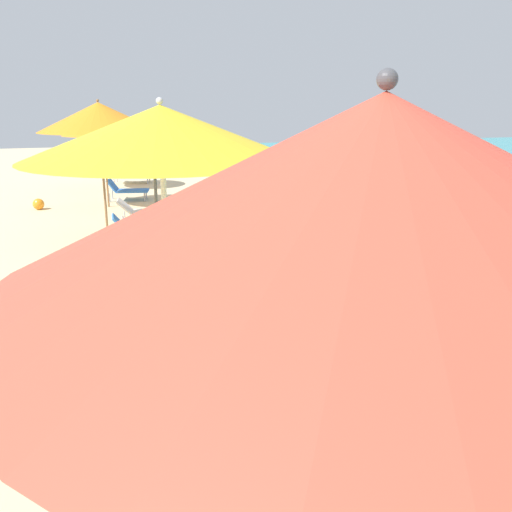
# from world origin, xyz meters

# --- Properties ---
(umbrella_second) EXTENTS (2.31, 2.31, 2.92)m
(umbrella_second) POSITION_xyz_m (0.10, 3.82, 2.58)
(umbrella_second) COLOR #4C4C51
(umbrella_second) RESTS_ON ground
(umbrella_third) EXTENTS (2.37, 2.37, 2.87)m
(umbrella_third) POSITION_xyz_m (-0.09, 7.16, 2.58)
(umbrella_third) COLOR silver
(umbrella_third) RESTS_ON ground
(lounger_third_shoreside) EXTENTS (1.55, 0.78, 0.60)m
(lounger_third_shoreside) POSITION_xyz_m (0.74, 8.39, 0.32)
(lounger_third_shoreside) COLOR white
(lounger_third_shoreside) RESTS_ON ground
(umbrella_fourth) EXTENTS (2.48, 2.48, 2.49)m
(umbrella_fourth) POSITION_xyz_m (0.29, 11.01, 2.19)
(umbrella_fourth) COLOR #4C4C51
(umbrella_fourth) RESTS_ON ground
(lounger_fourth_shoreside) EXTENTS (1.58, 0.96, 0.61)m
(lounger_fourth_shoreside) POSITION_xyz_m (1.04, 12.15, 0.30)
(lounger_fourth_shoreside) COLOR white
(lounger_fourth_shoreside) RESTS_ON ground
(lounger_fourth_inland) EXTENTS (1.46, 0.74, 0.65)m
(lounger_fourth_inland) POSITION_xyz_m (1.23, 9.79, 0.31)
(lounger_fourth_inland) COLOR white
(lounger_fourth_inland) RESTS_ON ground
(umbrella_fifth) EXTENTS (2.48, 2.48, 2.88)m
(umbrella_fifth) POSITION_xyz_m (-0.40, 14.36, 2.52)
(umbrella_fifth) COLOR olive
(umbrella_fifth) RESTS_ON ground
(lounger_fifth_shoreside) EXTENTS (1.41, 0.85, 0.58)m
(lounger_fifth_shoreside) POSITION_xyz_m (0.54, 15.62, 0.30)
(lounger_fifth_shoreside) COLOR white
(lounger_fifth_shoreside) RESTS_ON ground
(lounger_fifth_inland) EXTENTS (1.42, 0.67, 0.69)m
(lounger_fifth_inland) POSITION_xyz_m (0.32, 13.22, 0.35)
(lounger_fifth_inland) COLOR blue
(lounger_fifth_inland) RESTS_ON ground
(umbrella_sixth) EXTENTS (2.19, 2.19, 2.55)m
(umbrella_sixth) POSITION_xyz_m (-0.22, 17.97, 2.22)
(umbrella_sixth) COLOR olive
(umbrella_sixth) RESTS_ON ground
(lounger_sixth_shoreside) EXTENTS (1.29, 0.88, 0.63)m
(lounger_sixth_shoreside) POSITION_xyz_m (0.36, 18.93, 0.33)
(lounger_sixth_shoreside) COLOR blue
(lounger_sixth_shoreside) RESTS_ON ground
(umbrella_farthest) EXTENTS (2.15, 2.15, 2.63)m
(umbrella_farthest) POSITION_xyz_m (-0.23, 21.28, 2.37)
(umbrella_farthest) COLOR silver
(umbrella_farthest) RESTS_ON ground
(lounger_farthest_shoreside) EXTENTS (1.54, 0.99, 0.57)m
(lounger_farthest_shoreside) POSITION_xyz_m (0.75, 22.52, 0.28)
(lounger_farthest_shoreside) COLOR white
(lounger_farthest_shoreside) RESTS_ON ground
(person_walking_mid) EXTENTS (0.39, 0.42, 1.54)m
(person_walking_mid) POSITION_xyz_m (2.82, 27.02, 0.92)
(person_walking_mid) COLOR #262628
(person_walking_mid) RESTS_ON ground
(cooler_box) EXTENTS (0.57, 0.59, 0.40)m
(cooler_box) POSITION_xyz_m (1.62, 24.60, 0.20)
(cooler_box) COLOR red
(cooler_box) RESTS_ON ground
(beach_ball) EXTENTS (0.30, 0.30, 0.30)m
(beach_ball) POSITION_xyz_m (-2.05, 18.12, 0.15)
(beach_ball) COLOR orange
(beach_ball) RESTS_ON ground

